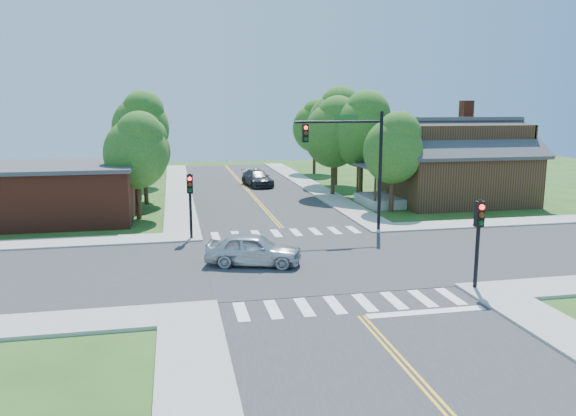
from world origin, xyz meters
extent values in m
plane|color=#254917|center=(0.00, 0.00, 0.00)|extent=(100.00, 100.00, 0.00)
cube|color=#2D2D30|center=(0.00, 0.00, 0.02)|extent=(10.00, 90.00, 0.04)
cube|color=#2D2D30|center=(0.00, 0.00, 0.03)|extent=(90.00, 10.00, 0.04)
cube|color=#2D2D30|center=(0.00, 0.00, 0.00)|extent=(10.20, 10.20, 0.06)
cube|color=#9E9B93|center=(6.10, 25.00, 0.07)|extent=(2.20, 40.00, 0.14)
cube|color=#9E9B93|center=(-6.10, 25.00, 0.07)|extent=(2.20, 40.00, 0.14)
cube|color=white|center=(-4.20, 6.20, 0.05)|extent=(0.45, 2.00, 0.01)
cube|color=white|center=(-3.00, 6.20, 0.05)|extent=(0.45, 2.00, 0.01)
cube|color=white|center=(-1.80, 6.20, 0.05)|extent=(0.45, 2.00, 0.01)
cube|color=white|center=(-0.60, 6.20, 0.05)|extent=(0.45, 2.00, 0.01)
cube|color=white|center=(0.60, 6.20, 0.05)|extent=(0.45, 2.00, 0.01)
cube|color=white|center=(1.80, 6.20, 0.05)|extent=(0.45, 2.00, 0.01)
cube|color=white|center=(3.00, 6.20, 0.05)|extent=(0.45, 2.00, 0.01)
cube|color=white|center=(4.20, 6.20, 0.05)|extent=(0.45, 2.00, 0.01)
cube|color=white|center=(-4.20, -6.20, 0.05)|extent=(0.45, 2.00, 0.01)
cube|color=white|center=(-3.00, -6.20, 0.05)|extent=(0.45, 2.00, 0.01)
cube|color=white|center=(-1.80, -6.20, 0.05)|extent=(0.45, 2.00, 0.01)
cube|color=white|center=(-0.60, -6.20, 0.05)|extent=(0.45, 2.00, 0.01)
cube|color=white|center=(0.60, -6.20, 0.05)|extent=(0.45, 2.00, 0.01)
cube|color=white|center=(1.80, -6.20, 0.05)|extent=(0.45, 2.00, 0.01)
cube|color=white|center=(3.00, -6.20, 0.05)|extent=(0.45, 2.00, 0.01)
cube|color=white|center=(4.20, -6.20, 0.05)|extent=(0.45, 2.00, 0.01)
cube|color=yellow|center=(-0.10, 26.25, 0.05)|extent=(0.10, 37.50, 0.01)
cube|color=yellow|center=(0.10, 26.25, 0.05)|extent=(0.10, 37.50, 0.01)
cube|color=white|center=(2.50, -7.60, 0.00)|extent=(4.60, 0.45, 0.09)
cylinder|color=black|center=(5.60, 5.60, 3.60)|extent=(0.20, 0.20, 7.20)
cylinder|color=black|center=(3.00, 5.60, 6.60)|extent=(5.20, 0.14, 0.14)
cube|color=#19591E|center=(3.40, 5.55, 6.85)|extent=(1.40, 0.04, 0.30)
cube|color=black|center=(1.00, 5.60, 5.98)|extent=(0.34, 0.28, 1.05)
sphere|color=#FF0C0C|center=(1.00, 5.43, 6.29)|extent=(0.22, 0.22, 0.22)
sphere|color=#3F2605|center=(1.00, 5.43, 5.97)|extent=(0.22, 0.22, 0.22)
sphere|color=#05330F|center=(1.00, 5.43, 5.65)|extent=(0.22, 0.22, 0.22)
cylinder|color=black|center=(5.60, -5.60, 1.90)|extent=(0.16, 0.16, 3.80)
cube|color=black|center=(5.60, -5.60, 3.23)|extent=(0.34, 0.28, 1.05)
sphere|color=#FF0C0C|center=(5.60, -5.77, 3.54)|extent=(0.22, 0.22, 0.22)
sphere|color=#3F2605|center=(5.60, -5.77, 3.22)|extent=(0.22, 0.22, 0.22)
sphere|color=#05330F|center=(5.60, -5.77, 2.90)|extent=(0.22, 0.22, 0.22)
cylinder|color=black|center=(-5.60, 5.60, 1.90)|extent=(0.16, 0.16, 3.80)
cube|color=black|center=(-5.60, 5.60, 3.23)|extent=(0.34, 0.28, 1.05)
sphere|color=#FF0C0C|center=(-5.60, 5.43, 3.54)|extent=(0.22, 0.22, 0.22)
sphere|color=#3F2605|center=(-5.60, 5.43, 3.22)|extent=(0.22, 0.22, 0.22)
sphere|color=#05330F|center=(-5.60, 5.43, 2.90)|extent=(0.22, 0.22, 0.22)
cube|color=#311B11|center=(15.20, 14.20, 2.00)|extent=(10.00, 8.00, 4.00)
cube|color=#9E9B93|center=(8.90, 14.20, 0.35)|extent=(2.60, 4.50, 0.70)
cylinder|color=#311B11|center=(7.80, 12.20, 1.60)|extent=(0.18, 0.18, 2.50)
cylinder|color=#311B11|center=(7.80, 16.20, 1.60)|extent=(0.18, 0.18, 2.50)
cube|color=#38383D|center=(8.90, 14.20, 2.95)|extent=(2.80, 4.80, 0.18)
cube|color=maroon|center=(17.70, 17.70, 3.55)|extent=(0.90, 0.90, 7.11)
cube|color=maroon|center=(-14.20, 13.20, 1.75)|extent=(10.00, 8.00, 3.50)
cube|color=#38383D|center=(-14.20, 13.20, 3.60)|extent=(10.40, 8.40, 0.25)
cylinder|color=#382314|center=(8.75, 11.42, 1.33)|extent=(0.34, 0.34, 2.67)
ellipsoid|color=#1D5318|center=(8.75, 11.42, 4.35)|extent=(4.21, 4.00, 4.63)
sphere|color=#1D5318|center=(9.05, 11.22, 5.61)|extent=(3.09, 3.09, 3.09)
cylinder|color=#382314|center=(8.67, 17.91, 1.63)|extent=(0.34, 0.34, 3.26)
ellipsoid|color=#1D5318|center=(8.67, 17.91, 5.32)|extent=(5.15, 4.89, 5.67)
sphere|color=#1D5318|center=(8.97, 17.71, 6.87)|extent=(3.78, 3.78, 3.78)
cylinder|color=#382314|center=(8.80, 25.62, 1.74)|extent=(0.34, 0.34, 3.47)
ellipsoid|color=#1D5318|center=(8.80, 25.62, 5.67)|extent=(5.48, 5.21, 6.03)
sphere|color=#1D5318|center=(9.10, 25.42, 7.31)|extent=(4.02, 4.02, 4.02)
cylinder|color=#382314|center=(8.98, 34.74, 1.53)|extent=(0.34, 0.34, 3.07)
ellipsoid|color=#1D5318|center=(8.98, 34.74, 5.01)|extent=(4.84, 4.60, 5.33)
sphere|color=#1D5318|center=(9.28, 34.54, 6.46)|extent=(3.55, 3.55, 3.55)
cylinder|color=#382314|center=(-8.84, 12.50, 1.34)|extent=(0.34, 0.34, 2.68)
ellipsoid|color=#1D5318|center=(-8.84, 12.50, 4.37)|extent=(4.23, 4.02, 4.65)
sphere|color=#1D5318|center=(-8.54, 12.30, 5.64)|extent=(3.10, 3.10, 3.10)
cylinder|color=#382314|center=(-9.18, 19.78, 1.26)|extent=(0.34, 0.34, 2.51)
ellipsoid|color=#1D5318|center=(-9.18, 19.78, 4.10)|extent=(3.96, 3.77, 4.36)
sphere|color=#1D5318|center=(-8.88, 19.58, 5.28)|extent=(2.91, 2.91, 2.91)
cylinder|color=#382314|center=(-9.31, 28.44, 1.66)|extent=(0.34, 0.34, 3.32)
ellipsoid|color=#1D5318|center=(-9.31, 28.44, 5.41)|extent=(5.24, 4.98, 5.76)
sphere|color=#1D5318|center=(-9.01, 28.24, 6.99)|extent=(3.84, 3.84, 3.84)
cylinder|color=#382314|center=(-8.93, 37.18, 1.15)|extent=(0.34, 0.34, 2.31)
ellipsoid|color=#1D5318|center=(-8.93, 37.18, 3.76)|extent=(3.64, 3.46, 4.01)
sphere|color=#1D5318|center=(-8.63, 36.98, 4.86)|extent=(2.67, 2.67, 2.67)
cylinder|color=#382314|center=(6.67, 19.33, 1.55)|extent=(0.34, 0.34, 3.11)
ellipsoid|color=#1D5318|center=(6.67, 19.33, 5.07)|extent=(4.90, 4.66, 5.39)
sphere|color=#1D5318|center=(6.97, 19.13, 6.54)|extent=(3.60, 3.60, 3.60)
cylinder|color=#382314|center=(-8.58, 18.11, 1.24)|extent=(0.34, 0.34, 2.49)
ellipsoid|color=#1D5318|center=(-8.58, 18.11, 4.06)|extent=(3.93, 3.73, 4.32)
sphere|color=#1D5318|center=(-8.28, 17.91, 5.24)|extent=(2.88, 2.88, 2.88)
imported|color=silver|center=(-2.87, -0.17, 0.77)|extent=(4.40, 5.57, 1.55)
imported|color=#27292B|center=(1.23, 25.90, 0.74)|extent=(3.55, 5.67, 1.47)
camera|label=1|loc=(-6.47, -25.83, 7.59)|focal=35.00mm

